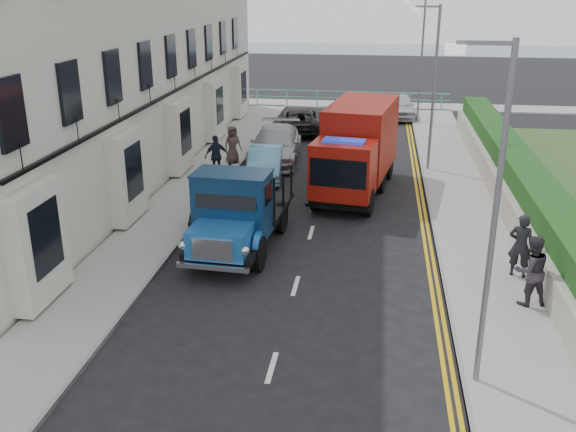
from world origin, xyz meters
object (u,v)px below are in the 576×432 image
Objects in this scene: lamp_far at (420,54)px; red_lorry at (358,147)px; bedford_lorry at (235,218)px; parked_car_front at (226,198)px; pedestrian_east_near at (521,245)px; lamp_near at (490,203)px; lamp_mid at (432,79)px.

lamp_far reaches higher than red_lorry.
bedford_lorry is 7.62m from red_lorry.
lamp_far is 1.23× the size of bedford_lorry.
parked_car_front is 2.35× the size of pedestrian_east_near.
lamp_far is at bearing 76.44° from bedford_lorry.
red_lorry is (3.39, 6.80, 0.61)m from bedford_lorry.
red_lorry reaches higher than parked_car_front.
lamp_far is 18.78m from parked_car_front.
lamp_near and lamp_far have the same top height.
lamp_far reaches higher than parked_car_front.
lamp_near is 6.36m from pedestrian_east_near.
lamp_near is 1.00× the size of lamp_mid.
lamp_near reaches higher than pedestrian_east_near.
bedford_lorry reaches higher than pedestrian_east_near.
lamp_mid is 3.84× the size of pedestrian_east_near.
parked_car_front is at bearing -131.29° from red_lorry.
pedestrian_east_near is at bearing -0.31° from bedford_lorry.
parked_car_front is at bearing -136.16° from lamp_mid.
lamp_mid is at bearing -90.00° from lamp_far.
bedford_lorry is at bearing -121.77° from lamp_mid.
lamp_far is at bearing 86.67° from red_lorry.
lamp_near is 3.84× the size of pedestrian_east_near.
red_lorry is at bearing -38.18° from pedestrian_east_near.
pedestrian_east_near is (4.81, -7.38, -0.79)m from red_lorry.
pedestrian_east_near is (9.21, -3.71, 0.30)m from parked_car_front.
lamp_near is 13.18m from red_lorry.
parked_car_front is (-7.29, 9.00, -3.27)m from lamp_near.
lamp_far is at bearing -65.96° from pedestrian_east_near.
lamp_near is at bearing -39.36° from bedford_lorry.
lamp_mid reaches higher than parked_car_front.
lamp_near reaches higher than parked_car_front.
pedestrian_east_near is (8.20, -0.58, -0.18)m from bedford_lorry.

